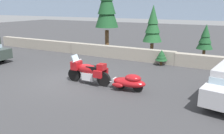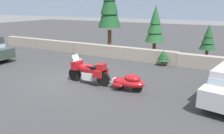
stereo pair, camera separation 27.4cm
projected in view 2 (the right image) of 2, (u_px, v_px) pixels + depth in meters
ground_plane at (69, 80)px, 11.43m from camera, size 80.00×80.00×0.00m
stone_guard_wall at (123, 53)px, 16.01m from camera, size 24.00×0.56×0.84m
touring_motorcycle at (88, 71)px, 10.80m from camera, size 2.31×0.77×1.33m
car_shaped_trailer at (129, 82)px, 9.88m from camera, size 2.21×0.79×0.76m
pine_tree_tall at (109, 3)px, 17.45m from camera, size 1.82×1.82×6.09m
pine_tree_secondary at (208, 38)px, 15.01m from camera, size 1.07×1.07×2.47m
pine_tree_far_right at (155, 26)px, 15.51m from camera, size 1.32×1.32×3.70m
pine_sapling_near at (163, 56)px, 14.08m from camera, size 0.76×0.76×0.98m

